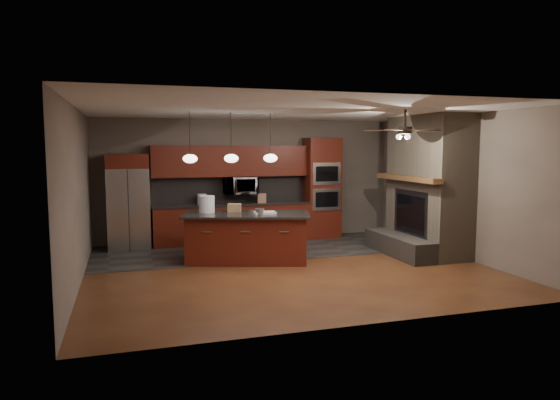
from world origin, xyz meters
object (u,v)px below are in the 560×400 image
object	(u,v)px
refrigerator	(128,202)
white_bucket	(207,204)
microwave	(240,185)
paint_tray	(265,213)
paint_can	(260,212)
cardboard_box	(234,208)
counter_box	(262,198)
counter_bucket	(202,199)
oven_tower	(322,188)
kitchen_island	(247,237)

from	to	relation	value
refrigerator	white_bucket	xyz separation A→B (m)	(1.43, -1.50, 0.07)
microwave	paint_tray	bearing A→B (deg)	-90.43
paint_can	cardboard_box	xyz separation A→B (m)	(-0.37, 0.51, 0.02)
white_bucket	counter_box	world-z (taller)	white_bucket
refrigerator	paint_can	xyz separation A→B (m)	(2.33, -2.08, -0.04)
cardboard_box	counter_box	xyz separation A→B (m)	(0.98, 1.60, 0.01)
refrigerator	paint_tray	distance (m)	3.17
counter_bucket	counter_box	xyz separation A→B (m)	(1.36, -0.05, -0.01)
oven_tower	microwave	bearing A→B (deg)	178.34
microwave	paint_can	size ratio (longest dim) A/B	4.43
kitchen_island	counter_bucket	xyz separation A→B (m)	(-0.56, 1.95, 0.55)
kitchen_island	counter_bucket	bearing A→B (deg)	123.23
refrigerator	kitchen_island	xyz separation A→B (m)	(2.13, -1.86, -0.55)
kitchen_island	counter_bucket	world-z (taller)	counter_bucket
counter_box	paint_can	bearing A→B (deg)	-96.68
counter_bucket	cardboard_box	bearing A→B (deg)	-76.82
refrigerator	paint_can	bearing A→B (deg)	-41.79
microwave	kitchen_island	distance (m)	2.19
kitchen_island	counter_box	bearing A→B (deg)	84.18
microwave	white_bucket	size ratio (longest dim) A/B	2.28
counter_box	cardboard_box	bearing A→B (deg)	-112.08
refrigerator	counter_box	distance (m)	2.93
paint_can	counter_bucket	xyz separation A→B (m)	(-0.76, 2.16, 0.04)
counter_box	counter_bucket	bearing A→B (deg)	-172.78
oven_tower	cardboard_box	bearing A→B (deg)	-146.42
microwave	counter_box	xyz separation A→B (m)	(0.48, -0.10, -0.29)
white_bucket	cardboard_box	bearing A→B (deg)	-7.17
microwave	paint_can	bearing A→B (deg)	-93.35
oven_tower	paint_can	xyz separation A→B (m)	(-2.10, -2.16, -0.22)
white_bucket	paint_can	xyz separation A→B (m)	(0.90, -0.58, -0.11)
microwave	white_bucket	distance (m)	1.94
oven_tower	cardboard_box	size ratio (longest dim) A/B	9.58
microwave	counter_box	world-z (taller)	microwave
paint_tray	refrigerator	bearing A→B (deg)	144.82
oven_tower	paint_tray	bearing A→B (deg)	-133.63
oven_tower	cardboard_box	world-z (taller)	oven_tower
paint_tray	white_bucket	bearing A→B (deg)	157.56
oven_tower	refrigerator	world-z (taller)	oven_tower
cardboard_box	counter_bucket	size ratio (longest dim) A/B	1.07
microwave	cardboard_box	bearing A→B (deg)	-106.42
kitchen_island	counter_box	size ratio (longest dim) A/B	12.13
cardboard_box	paint_tray	bearing A→B (deg)	-22.83
counter_bucket	refrigerator	bearing A→B (deg)	-177.04
kitchen_island	paint_can	distance (m)	0.59
kitchen_island	paint_tray	size ratio (longest dim) A/B	6.39
refrigerator	cardboard_box	bearing A→B (deg)	-38.75
microwave	counter_bucket	world-z (taller)	microwave
oven_tower	refrigerator	xyz separation A→B (m)	(-4.43, -0.07, -0.18)
kitchen_island	counter_box	distance (m)	2.13
paint_tray	counter_box	distance (m)	2.11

